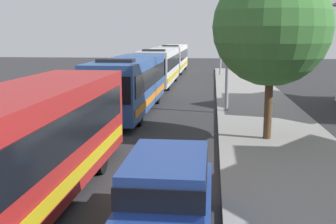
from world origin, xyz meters
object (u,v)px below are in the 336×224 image
(bus_lead, at_px, (16,149))
(roadside_tree, at_px, (272,27))
(bus_middle, at_px, (159,66))
(streetlamp_far, at_px, (221,24))
(bus_fourth_in_line, at_px, (174,57))
(white_suv, at_px, (166,198))
(bus_second_in_line, at_px, (130,83))
(streetlamp_mid, at_px, (228,26))

(bus_lead, height_order, roadside_tree, roadside_tree)
(bus_middle, distance_m, streetlamp_far, 11.04)
(streetlamp_far, bearing_deg, bus_fourth_in_line, 140.59)
(white_suv, bearing_deg, bus_second_in_line, 103.92)
(bus_lead, bearing_deg, bus_second_in_line, 90.00)
(bus_second_in_line, height_order, streetlamp_far, streetlamp_far)
(streetlamp_far, bearing_deg, bus_second_in_line, -103.85)
(bus_second_in_line, relative_size, bus_middle, 1.02)
(white_suv, height_order, streetlamp_mid, streetlamp_mid)
(roadside_tree, bearing_deg, bus_middle, 109.89)
(bus_fourth_in_line, height_order, streetlamp_mid, streetlamp_mid)
(bus_middle, relative_size, roadside_tree, 1.65)
(bus_lead, height_order, streetlamp_mid, streetlamp_mid)
(bus_fourth_in_line, xyz_separation_m, white_suv, (3.70, -41.24, -0.66))
(bus_second_in_line, bearing_deg, bus_fourth_in_line, 90.00)
(bus_second_in_line, xyz_separation_m, roadside_tree, (6.87, -5.98, 2.94))
(bus_lead, xyz_separation_m, white_suv, (3.70, -1.01, -0.66))
(roadside_tree, bearing_deg, streetlamp_far, 93.02)
(bus_fourth_in_line, distance_m, white_suv, 41.41)
(streetlamp_far, bearing_deg, roadside_tree, -86.98)
(white_suv, distance_m, streetlamp_far, 37.11)
(bus_second_in_line, relative_size, streetlamp_mid, 1.51)
(bus_middle, xyz_separation_m, streetlamp_mid, (5.40, -12.71, 3.12))
(streetlamp_far, bearing_deg, streetlamp_mid, -90.00)
(roadside_tree, bearing_deg, bus_second_in_line, 138.97)
(bus_middle, height_order, white_suv, bus_middle)
(bus_lead, xyz_separation_m, streetlamp_far, (5.40, 35.80, 3.72))
(streetlamp_far, xyz_separation_m, roadside_tree, (1.47, -27.87, -0.78))
(bus_fourth_in_line, bearing_deg, streetlamp_far, -39.41)
(bus_middle, bearing_deg, bus_fourth_in_line, 90.00)
(bus_lead, height_order, white_suv, bus_lead)
(bus_lead, distance_m, bus_middle, 26.92)
(roadside_tree, bearing_deg, streetlamp_mid, 103.18)
(white_suv, relative_size, streetlamp_mid, 0.64)
(bus_fourth_in_line, bearing_deg, roadside_tree, -78.00)
(white_suv, bearing_deg, streetlamp_mid, 83.63)
(bus_fourth_in_line, height_order, streetlamp_far, streetlamp_far)
(white_suv, bearing_deg, bus_middle, 97.54)
(bus_fourth_in_line, height_order, white_suv, bus_fourth_in_line)
(white_suv, relative_size, roadside_tree, 0.72)
(bus_lead, relative_size, white_suv, 2.48)
(bus_lead, relative_size, streetlamp_far, 1.39)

